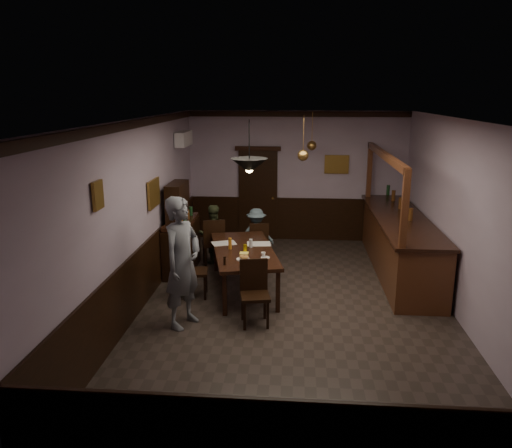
# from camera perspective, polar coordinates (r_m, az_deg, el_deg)

# --- Properties ---
(room) EXTENTS (5.01, 8.01, 3.01)m
(room) POSITION_cam_1_polar(r_m,az_deg,el_deg) (7.71, 4.61, 0.61)
(room) COLOR #2D2621
(room) RESTS_ON ground
(dining_table) EXTENTS (1.47, 2.37, 0.75)m
(dining_table) POSITION_cam_1_polar(r_m,az_deg,el_deg) (8.71, -1.42, -3.27)
(dining_table) COLOR black
(dining_table) RESTS_ON ground
(chair_far_left) EXTENTS (0.53, 0.53, 0.99)m
(chair_far_left) POSITION_cam_1_polar(r_m,az_deg,el_deg) (9.92, -4.85, -1.92)
(chair_far_left) COLOR black
(chair_far_left) RESTS_ON ground
(chair_far_right) EXTENTS (0.46, 0.46, 0.88)m
(chair_far_right) POSITION_cam_1_polar(r_m,az_deg,el_deg) (10.03, 0.27, -2.01)
(chair_far_right) COLOR black
(chair_far_right) RESTS_ON ground
(chair_near) EXTENTS (0.49, 0.49, 0.97)m
(chair_near) POSITION_cam_1_polar(r_m,az_deg,el_deg) (7.53, -0.18, -7.45)
(chair_near) COLOR black
(chair_near) RESTS_ON ground
(chair_side) EXTENTS (0.46, 0.46, 0.95)m
(chair_side) POSITION_cam_1_polar(r_m,az_deg,el_deg) (8.52, -7.49, -4.97)
(chair_side) COLOR black
(chair_side) RESTS_ON ground
(person_standing) EXTENTS (0.72, 0.85, 1.96)m
(person_standing) POSITION_cam_1_polar(r_m,az_deg,el_deg) (7.37, -8.41, -4.38)
(person_standing) COLOR slate
(person_standing) RESTS_ON ground
(person_seated_left) EXTENTS (0.72, 0.65, 1.20)m
(person_seated_left) POSITION_cam_1_polar(r_m,az_deg,el_deg) (10.17, -4.98, -1.14)
(person_seated_left) COLOR #445030
(person_seated_left) RESTS_ON ground
(person_seated_right) EXTENTS (0.73, 0.44, 1.10)m
(person_seated_right) POSITION_cam_1_polar(r_m,az_deg,el_deg) (10.27, 0.04, -1.22)
(person_seated_right) COLOR slate
(person_seated_right) RESTS_ON ground
(newspaper_left) EXTENTS (0.50, 0.43, 0.01)m
(newspaper_left) POSITION_cam_1_polar(r_m,az_deg,el_deg) (9.01, -3.69, -2.20)
(newspaper_left) COLOR silver
(newspaper_left) RESTS_ON dining_table
(newspaper_right) EXTENTS (0.45, 0.35, 0.01)m
(newspaper_right) POSITION_cam_1_polar(r_m,az_deg,el_deg) (8.96, 0.33, -2.28)
(newspaper_right) COLOR silver
(newspaper_right) RESTS_ON dining_table
(napkin) EXTENTS (0.18, 0.18, 0.00)m
(napkin) POSITION_cam_1_polar(r_m,az_deg,el_deg) (8.46, -1.37, -3.33)
(napkin) COLOR #EFDA58
(napkin) RESTS_ON dining_table
(saucer) EXTENTS (0.15, 0.15, 0.01)m
(saucer) POSITION_cam_1_polar(r_m,az_deg,el_deg) (8.22, 1.06, -3.85)
(saucer) COLOR white
(saucer) RESTS_ON dining_table
(coffee_cup) EXTENTS (0.10, 0.10, 0.07)m
(coffee_cup) POSITION_cam_1_polar(r_m,az_deg,el_deg) (8.23, 0.85, -3.50)
(coffee_cup) COLOR white
(coffee_cup) RESTS_ON saucer
(pastry_plate) EXTENTS (0.22, 0.22, 0.01)m
(pastry_plate) POSITION_cam_1_polar(r_m,az_deg,el_deg) (8.13, -1.48, -4.05)
(pastry_plate) COLOR white
(pastry_plate) RESTS_ON dining_table
(pastry_ring_a) EXTENTS (0.13, 0.13, 0.04)m
(pastry_ring_a) POSITION_cam_1_polar(r_m,az_deg,el_deg) (8.17, -1.46, -3.74)
(pastry_ring_a) COLOR #C68C47
(pastry_ring_a) RESTS_ON pastry_plate
(pastry_ring_b) EXTENTS (0.13, 0.13, 0.04)m
(pastry_ring_b) POSITION_cam_1_polar(r_m,az_deg,el_deg) (8.17, -1.30, -3.76)
(pastry_ring_b) COLOR #C68C47
(pastry_ring_b) RESTS_ON pastry_plate
(soda_can) EXTENTS (0.07, 0.07, 0.12)m
(soda_can) POSITION_cam_1_polar(r_m,az_deg,el_deg) (8.54, -1.24, -2.75)
(soda_can) COLOR gold
(soda_can) RESTS_ON dining_table
(beer_glass) EXTENTS (0.06, 0.06, 0.20)m
(beer_glass) POSITION_cam_1_polar(r_m,az_deg,el_deg) (8.66, -2.98, -2.24)
(beer_glass) COLOR #BF721E
(beer_glass) RESTS_ON dining_table
(water_glass) EXTENTS (0.06, 0.06, 0.15)m
(water_glass) POSITION_cam_1_polar(r_m,az_deg,el_deg) (8.75, -0.59, -2.21)
(water_glass) COLOR silver
(water_glass) RESTS_ON dining_table
(pepper_mill) EXTENTS (0.04, 0.04, 0.14)m
(pepper_mill) POSITION_cam_1_polar(r_m,az_deg,el_deg) (7.89, -3.60, -4.19)
(pepper_mill) COLOR black
(pepper_mill) RESTS_ON dining_table
(sideboard) EXTENTS (0.47, 1.32, 1.74)m
(sideboard) POSITION_cam_1_polar(r_m,az_deg,el_deg) (9.73, -8.58, -1.40)
(sideboard) COLOR black
(sideboard) RESTS_ON ground
(bar_counter) EXTENTS (0.96, 4.13, 2.32)m
(bar_counter) POSITION_cam_1_polar(r_m,az_deg,el_deg) (9.99, 16.05, -2.06)
(bar_counter) COLOR #431F11
(bar_counter) RESTS_ON ground
(door_back) EXTENTS (0.90, 0.06, 2.10)m
(door_back) POSITION_cam_1_polar(r_m,az_deg,el_deg) (11.70, 0.22, 3.28)
(door_back) COLOR black
(door_back) RESTS_ON ground
(ac_unit) EXTENTS (0.20, 0.85, 0.30)m
(ac_unit) POSITION_cam_1_polar(r_m,az_deg,el_deg) (10.69, -8.26, 9.62)
(ac_unit) COLOR white
(ac_unit) RESTS_ON ground
(picture_left_small) EXTENTS (0.04, 0.28, 0.36)m
(picture_left_small) POSITION_cam_1_polar(r_m,az_deg,el_deg) (6.49, -17.63, 3.15)
(picture_left_small) COLOR olive
(picture_left_small) RESTS_ON ground
(picture_left_large) EXTENTS (0.04, 0.62, 0.48)m
(picture_left_large) POSITION_cam_1_polar(r_m,az_deg,el_deg) (8.80, -11.60, 3.46)
(picture_left_large) COLOR olive
(picture_left_large) RESTS_ON ground
(picture_back) EXTENTS (0.55, 0.04, 0.42)m
(picture_back) POSITION_cam_1_polar(r_m,az_deg,el_deg) (11.59, 9.21, 6.74)
(picture_back) COLOR olive
(picture_back) RESTS_ON ground
(pendant_iron) EXTENTS (0.56, 0.56, 0.79)m
(pendant_iron) POSITION_cam_1_polar(r_m,az_deg,el_deg) (7.56, -0.77, 6.68)
(pendant_iron) COLOR black
(pendant_iron) RESTS_ON ground
(pendant_brass_mid) EXTENTS (0.20, 0.20, 0.81)m
(pendant_brass_mid) POSITION_cam_1_polar(r_m,az_deg,el_deg) (9.02, 5.39, 7.81)
(pendant_brass_mid) COLOR #BF8C3F
(pendant_brass_mid) RESTS_ON ground
(pendant_brass_far) EXTENTS (0.20, 0.20, 0.81)m
(pendant_brass_far) POSITION_cam_1_polar(r_m,az_deg,el_deg) (10.74, 6.39, 8.89)
(pendant_brass_far) COLOR #BF8C3F
(pendant_brass_far) RESTS_ON ground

